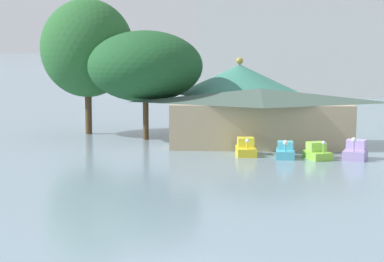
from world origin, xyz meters
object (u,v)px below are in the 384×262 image
at_px(boathouse, 260,116).
at_px(shoreline_tree_tall_left, 87,48).
at_px(green_roof_pavilion, 239,94).
at_px(shoreline_tree_mid, 145,66).
at_px(pedal_boat_yellow, 246,148).
at_px(background_building_block, 302,16).
at_px(pedal_boat_cyan, 285,151).
at_px(pedal_boat_lavender, 355,152).
at_px(pedal_boat_lime, 317,152).

relative_size(boathouse, shoreline_tree_tall_left, 1.25).
relative_size(green_roof_pavilion, shoreline_tree_mid, 1.16).
relative_size(pedal_boat_yellow, background_building_block, 0.08).
xyz_separation_m(pedal_boat_yellow, shoreline_tree_tall_left, (-15.25, 12.28, 7.91)).
height_order(pedal_boat_cyan, shoreline_tree_mid, shoreline_tree_mid).
xyz_separation_m(green_roof_pavilion, shoreline_tree_tall_left, (-14.90, -1.12, 4.47)).
relative_size(pedal_boat_cyan, shoreline_tree_mid, 0.25).
xyz_separation_m(pedal_boat_lavender, shoreline_tree_tall_left, (-23.58, 13.87, 7.86)).
bearing_deg(shoreline_tree_tall_left, pedal_boat_lavender, -30.46).
bearing_deg(background_building_block, pedal_boat_cyan, -96.90).
bearing_deg(shoreline_tree_mid, pedal_boat_yellow, -43.57).
bearing_deg(green_roof_pavilion, shoreline_tree_tall_left, -175.71).
xyz_separation_m(green_roof_pavilion, shoreline_tree_mid, (-8.75, -4.74, 2.81)).
bearing_deg(shoreline_tree_tall_left, boathouse, -22.68).
xyz_separation_m(pedal_boat_yellow, pedal_boat_lime, (5.44, -1.58, -0.03)).
xyz_separation_m(pedal_boat_yellow, green_roof_pavilion, (-0.36, 13.40, 3.45)).
distance_m(pedal_boat_lavender, background_building_block, 70.66).
bearing_deg(boathouse, pedal_boat_cyan, -75.57).
height_order(shoreline_tree_tall_left, shoreline_tree_mid, shoreline_tree_tall_left).
height_order(boathouse, shoreline_tree_mid, shoreline_tree_mid).
distance_m(pedal_boat_cyan, pedal_boat_lavender, 5.33).
bearing_deg(pedal_boat_cyan, green_roof_pavilion, -162.38).
xyz_separation_m(pedal_boat_lavender, boathouse, (-6.98, 6.93, 2.02)).
relative_size(pedal_boat_lime, shoreline_tree_tall_left, 0.20).
bearing_deg(pedal_boat_yellow, pedal_boat_lavender, 75.52).
height_order(green_roof_pavilion, background_building_block, background_building_block).
bearing_deg(shoreline_tree_mid, pedal_boat_lavender, -30.44).
relative_size(pedal_boat_yellow, pedal_boat_cyan, 1.10).
distance_m(pedal_boat_lime, boathouse, 8.31).
bearing_deg(boathouse, shoreline_tree_tall_left, 157.32).
relative_size(pedal_boat_yellow, pedal_boat_lime, 1.09).
height_order(green_roof_pavilion, shoreline_tree_tall_left, shoreline_tree_tall_left).
bearing_deg(boathouse, green_roof_pavilion, 101.94).
bearing_deg(pedal_boat_yellow, pedal_boat_cyan, 65.37).
distance_m(pedal_boat_yellow, background_building_block, 69.97).
xyz_separation_m(shoreline_tree_mid, background_building_block, (20.45, 59.04, 7.34)).
bearing_deg(shoreline_tree_tall_left, shoreline_tree_mid, -30.49).
bearing_deg(pedal_boat_lavender, green_roof_pavilion, -131.72).
distance_m(pedal_boat_lavender, shoreline_tree_tall_left, 28.46).
bearing_deg(pedal_boat_yellow, green_roof_pavilion, 177.82).
bearing_deg(green_roof_pavilion, background_building_block, 77.83).
xyz_separation_m(pedal_boat_lime, boathouse, (-4.09, 6.92, 2.10)).
distance_m(pedal_boat_lime, pedal_boat_lavender, 2.89).
distance_m(pedal_boat_cyan, green_roof_pavilion, 15.34).
height_order(pedal_boat_lime, pedal_boat_lavender, pedal_boat_lavender).
relative_size(shoreline_tree_tall_left, background_building_block, 0.35).
distance_m(pedal_boat_yellow, shoreline_tree_mid, 14.04).
bearing_deg(pedal_boat_lavender, pedal_boat_yellow, -82.61).
height_order(pedal_boat_lavender, shoreline_tree_mid, shoreline_tree_mid).
bearing_deg(pedal_boat_lime, boathouse, -169.14).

